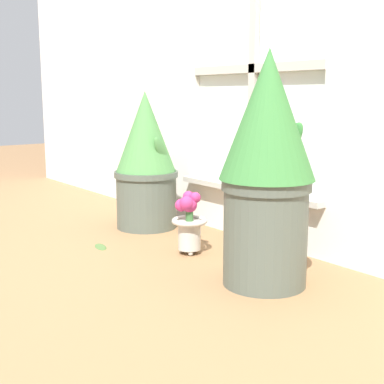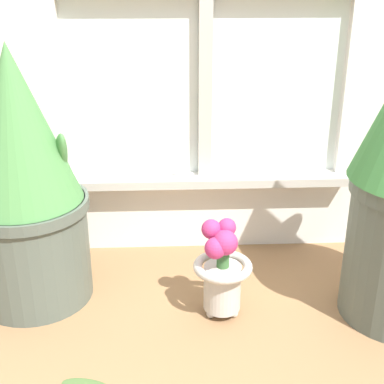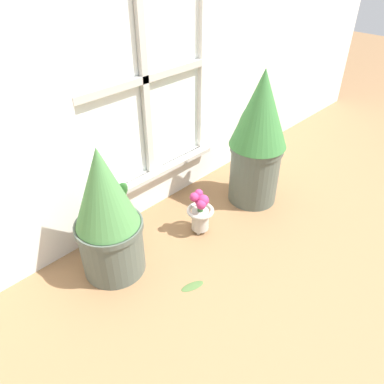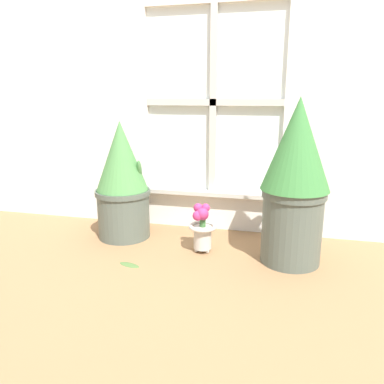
{
  "view_description": "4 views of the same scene",
  "coord_description": "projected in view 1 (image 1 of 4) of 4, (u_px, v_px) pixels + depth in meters",
  "views": [
    {
      "loc": [
        1.63,
        -0.96,
        0.61
      ],
      "look_at": [
        0.02,
        0.28,
        0.25
      ],
      "focal_mm": 50.0,
      "sensor_mm": 36.0,
      "label": 1
    },
    {
      "loc": [
        -0.1,
        -0.81,
        0.78
      ],
      "look_at": [
        -0.05,
        0.3,
        0.31
      ],
      "focal_mm": 50.0,
      "sensor_mm": 36.0,
      "label": 2
    },
    {
      "loc": [
        -1.06,
        -0.74,
        1.3
      ],
      "look_at": [
        -0.02,
        0.29,
        0.25
      ],
      "focal_mm": 35.0,
      "sensor_mm": 36.0,
      "label": 3
    },
    {
      "loc": [
        0.38,
        -1.44,
        0.76
      ],
      "look_at": [
        -0.03,
        0.26,
        0.31
      ],
      "focal_mm": 35.0,
      "sensor_mm": 36.0,
      "label": 4
    }
  ],
  "objects": [
    {
      "name": "potted_plant_left",
      "position": [
        146.0,
        162.0,
        2.47
      ],
      "size": [
        0.3,
        0.3,
        0.63
      ],
      "color": "#4C564C",
      "rests_on": "ground_plane"
    },
    {
      "name": "potted_plant_right",
      "position": [
        267.0,
        164.0,
        1.69
      ],
      "size": [
        0.31,
        0.31,
        0.76
      ],
      "color": "#4C564C",
      "rests_on": "ground_plane"
    },
    {
      "name": "ground_plane",
      "position": [
        128.0,
        265.0,
        1.96
      ],
      "size": [
        10.0,
        10.0,
        0.0
      ],
      "primitive_type": "plane",
      "color": "olive"
    },
    {
      "name": "flower_vase",
      "position": [
        189.0,
        221.0,
        2.08
      ],
      "size": [
        0.14,
        0.14,
        0.24
      ],
      "color": "#BCB7AD",
      "rests_on": "ground_plane"
    },
    {
      "name": "fallen_leaf",
      "position": [
        101.0,
        246.0,
        2.19
      ],
      "size": [
        0.12,
        0.07,
        0.01
      ],
      "color": "#476633",
      "rests_on": "ground_plane"
    }
  ]
}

